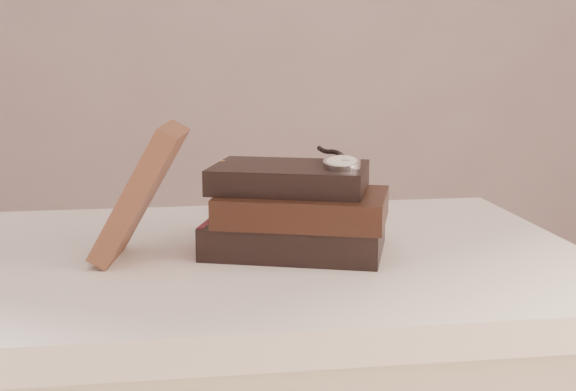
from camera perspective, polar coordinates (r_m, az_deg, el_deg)
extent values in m
cube|color=silver|center=(1.03, -6.04, -5.24)|extent=(1.00, 0.60, 0.04)
cube|color=white|center=(1.05, -5.97, -8.37)|extent=(0.88, 0.49, 0.08)
cube|color=black|center=(1.03, 0.55, -2.93)|extent=(0.26, 0.22, 0.04)
cube|color=beige|center=(1.03, 0.71, -2.94)|extent=(0.25, 0.21, 0.03)
cube|color=gold|center=(1.07, -5.07, -2.37)|extent=(0.01, 0.01, 0.04)
cube|color=maroon|center=(1.05, -5.35, -2.66)|extent=(0.05, 0.14, 0.04)
cube|color=black|center=(1.01, 1.12, -0.85)|extent=(0.25, 0.21, 0.04)
cube|color=beige|center=(1.01, 1.28, -0.86)|extent=(0.24, 0.19, 0.03)
cube|color=gold|center=(1.05, -4.26, -0.40)|extent=(0.01, 0.01, 0.04)
cube|color=black|center=(1.02, 0.13, 1.33)|extent=(0.23, 0.19, 0.03)
cube|color=beige|center=(1.02, 0.28, 1.32)|extent=(0.22, 0.18, 0.03)
cube|color=gold|center=(1.06, -4.80, 1.66)|extent=(0.01, 0.01, 0.03)
cube|color=#46261B|center=(0.99, -10.76, 0.23)|extent=(0.13, 0.13, 0.17)
cylinder|color=silver|center=(0.98, 3.95, 2.29)|extent=(0.06, 0.06, 0.02)
cylinder|color=white|center=(0.98, 3.95, 2.54)|extent=(0.05, 0.05, 0.01)
torus|color=silver|center=(0.98, 3.95, 2.51)|extent=(0.06, 0.06, 0.01)
cylinder|color=silver|center=(1.01, 4.12, 2.53)|extent=(0.01, 0.01, 0.01)
cube|color=black|center=(0.99, 3.99, 2.64)|extent=(0.01, 0.01, 0.00)
cube|color=black|center=(0.98, 4.22, 2.58)|extent=(0.01, 0.00, 0.00)
sphere|color=black|center=(1.02, 4.02, 2.88)|extent=(0.01, 0.01, 0.01)
sphere|color=black|center=(1.03, 3.84, 3.01)|extent=(0.01, 0.01, 0.01)
sphere|color=black|center=(1.03, 3.66, 3.12)|extent=(0.01, 0.01, 0.01)
sphere|color=black|center=(1.04, 3.48, 3.19)|extent=(0.01, 0.01, 0.01)
sphere|color=black|center=(1.05, 3.30, 3.21)|extent=(0.01, 0.01, 0.01)
sphere|color=black|center=(1.06, 3.13, 3.22)|extent=(0.01, 0.01, 0.01)
sphere|color=black|center=(1.07, 2.96, 3.22)|extent=(0.01, 0.01, 0.01)
sphere|color=black|center=(1.07, 2.79, 3.23)|extent=(0.01, 0.01, 0.01)
sphere|color=black|center=(1.08, 2.63, 3.28)|extent=(0.01, 0.01, 0.01)
sphere|color=black|center=(1.09, 2.46, 3.36)|extent=(0.01, 0.01, 0.01)
sphere|color=black|center=(1.10, 2.30, 3.47)|extent=(0.01, 0.01, 0.01)
torus|color=silver|center=(1.11, -4.18, 0.40)|extent=(0.05, 0.03, 0.05)
torus|color=silver|center=(1.09, -1.70, 0.32)|extent=(0.05, 0.03, 0.05)
cylinder|color=silver|center=(1.10, -2.95, 0.50)|extent=(0.01, 0.01, 0.00)
cylinder|color=silver|center=(1.16, -4.54, 0.62)|extent=(0.04, 0.10, 0.02)
cylinder|color=silver|center=(1.14, -0.14, 0.47)|extent=(0.04, 0.10, 0.02)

